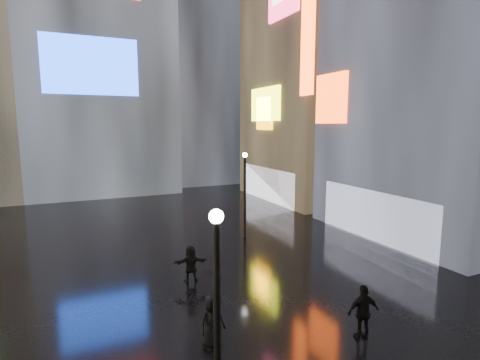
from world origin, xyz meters
TOP-DOWN VIEW (x-y plane):
  - ground at (0.00, 20.00)m, footprint 140.00×140.00m
  - building_right_far at (15.98, 30.00)m, footprint 10.28×12.00m
  - tower_flank_right at (9.00, 46.00)m, footprint 12.00×12.00m
  - lamp_near at (-2.64, 7.37)m, footprint 0.30×0.30m
  - lamp_far at (4.41, 20.91)m, footprint 0.30×0.30m
  - pedestrian_3 at (3.08, 9.18)m, footprint 1.13×0.65m
  - pedestrian_4 at (-1.52, 10.75)m, footprint 0.91×0.68m
  - pedestrian_5 at (-0.65, 15.75)m, footprint 1.57×0.74m
  - umbrella_2 at (-1.52, 10.75)m, footprint 1.27×1.27m

SIDE VIEW (x-z plane):
  - ground at x=0.00m, z-range 0.00..0.00m
  - pedestrian_5 at x=-0.65m, z-range 0.00..1.63m
  - pedestrian_4 at x=-1.52m, z-range 0.00..1.69m
  - pedestrian_3 at x=3.08m, z-range 0.00..1.80m
  - umbrella_2 at x=-1.52m, z-range 1.69..2.56m
  - lamp_near at x=-2.64m, z-range 0.34..5.54m
  - lamp_far at x=4.41m, z-range 0.34..5.54m
  - building_right_far at x=15.98m, z-range -0.02..27.98m
  - tower_flank_right at x=9.00m, z-range 0.00..34.00m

